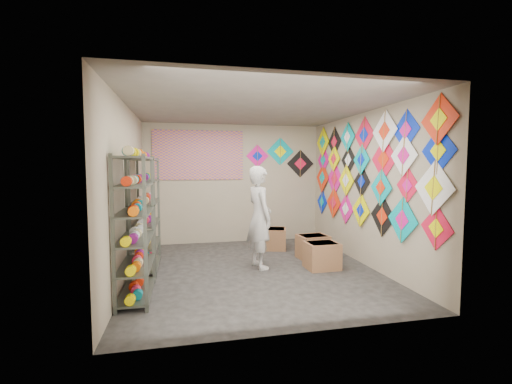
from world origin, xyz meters
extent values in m
plane|color=black|center=(0.00, 0.00, 0.00)|extent=(4.50, 4.50, 0.00)
plane|color=tan|center=(0.00, 2.25, 1.35)|extent=(4.00, 0.00, 4.00)
plane|color=tan|center=(0.00, -2.25, 1.35)|extent=(4.00, 0.00, 4.00)
plane|color=tan|center=(-2.00, 0.00, 1.35)|extent=(0.00, 4.50, 4.50)
plane|color=tan|center=(2.00, 0.00, 1.35)|extent=(0.00, 4.50, 4.50)
plane|color=gray|center=(0.00, 0.00, 2.70)|extent=(4.50, 4.50, 0.00)
cube|color=#4C5147|center=(-1.78, -0.85, 0.95)|extent=(0.40, 1.10, 1.90)
cube|color=#4C5147|center=(-1.78, 0.45, 0.95)|extent=(0.40, 1.10, 1.90)
cylinder|color=#FF2A4E|center=(-1.78, -1.33, 1.04)|extent=(0.12, 0.10, 0.12)
cylinder|color=#FB6606|center=(-1.78, -1.14, 1.04)|extent=(0.12, 0.10, 0.12)
cylinder|color=#F8DD00|center=(-1.78, -0.95, 1.04)|extent=(0.12, 0.10, 0.12)
cylinder|color=white|center=(-1.78, -0.75, 1.04)|extent=(0.12, 0.10, 0.12)
cylinder|color=red|center=(-1.78, -0.56, 1.04)|extent=(0.12, 0.10, 0.12)
cylinder|color=#8A1886|center=(-1.78, -0.37, 1.04)|extent=(0.12, 0.10, 0.12)
cylinder|color=#D4C083|center=(-1.78, -0.03, 1.04)|extent=(0.12, 0.10, 0.12)
cylinder|color=#0A7886|center=(-1.78, 0.16, 1.04)|extent=(0.12, 0.10, 0.12)
cylinder|color=#FF2A4E|center=(-1.78, 0.35, 1.04)|extent=(0.12, 0.10, 0.12)
cylinder|color=#FB6606|center=(-1.78, 0.55, 1.04)|extent=(0.12, 0.10, 0.12)
cylinder|color=#F8DD00|center=(-1.78, 0.74, 1.04)|extent=(0.12, 0.10, 0.12)
cylinder|color=white|center=(-1.78, 0.93, 1.04)|extent=(0.12, 0.10, 0.12)
cube|color=red|center=(1.99, -1.84, 0.97)|extent=(0.01, 0.58, 0.58)
cube|color=#00A8B2|center=(1.97, -1.17, 0.97)|extent=(0.03, 0.69, 0.69)
cube|color=black|center=(1.99, -0.63, 0.95)|extent=(0.01, 0.67, 0.68)
cube|color=#FDFF00|center=(1.97, 0.03, 0.96)|extent=(0.03, 0.60, 0.60)
cube|color=#E1128E|center=(1.99, 0.63, 0.91)|extent=(0.03, 0.61, 0.61)
cube|color=red|center=(1.97, 1.16, 0.98)|extent=(0.03, 0.66, 0.66)
cube|color=#0425D0|center=(1.99, 1.81, 0.93)|extent=(0.04, 0.55, 0.55)
cube|color=white|center=(1.97, -1.78, 1.48)|extent=(0.04, 0.72, 0.72)
cube|color=red|center=(1.99, -1.24, 1.48)|extent=(0.02, 0.51, 0.51)
cube|color=#00A8B2|center=(1.97, -0.60, 1.41)|extent=(0.02, 0.59, 0.59)
cube|color=black|center=(1.99, 0.04, 1.48)|extent=(0.03, 0.56, 0.56)
cube|color=#FDFF00|center=(1.97, 0.61, 1.47)|extent=(0.01, 0.61, 0.61)
cube|color=#E1128E|center=(1.99, 1.16, 1.49)|extent=(0.03, 0.71, 0.71)
cube|color=red|center=(1.97, 1.77, 1.49)|extent=(0.04, 0.68, 0.68)
cube|color=#0425D0|center=(1.99, -1.82, 1.95)|extent=(0.01, 0.61, 0.61)
cube|color=white|center=(1.97, -1.16, 1.91)|extent=(0.03, 0.61, 0.61)
cube|color=red|center=(1.99, -0.63, 1.87)|extent=(0.01, 0.69, 0.69)
cube|color=#00A8B2|center=(1.97, 0.04, 1.87)|extent=(0.03, 0.55, 0.55)
cube|color=black|center=(1.99, 0.56, 1.87)|extent=(0.03, 0.58, 0.58)
cube|color=#FDFF00|center=(1.97, 1.18, 1.91)|extent=(0.03, 0.55, 0.55)
cube|color=#E1128E|center=(1.99, 1.77, 1.89)|extent=(0.03, 0.64, 0.64)
cube|color=red|center=(1.97, -1.83, 2.33)|extent=(0.04, 0.65, 0.65)
cube|color=#0425D0|center=(1.99, -1.16, 2.27)|extent=(0.03, 0.60, 0.60)
cube|color=white|center=(1.97, -0.65, 2.31)|extent=(0.04, 0.68, 0.68)
cube|color=red|center=(1.99, 0.00, 2.30)|extent=(0.02, 0.65, 0.65)
cube|color=#00A8B2|center=(1.97, 0.58, 2.32)|extent=(0.01, 0.57, 0.57)
cube|color=black|center=(1.99, 1.20, 2.26)|extent=(0.01, 0.63, 0.63)
cube|color=#FDFF00|center=(1.97, 1.78, 2.30)|extent=(0.03, 0.67, 0.67)
cube|color=#E1128E|center=(0.55, 2.24, 1.99)|extent=(0.53, 0.02, 0.53)
cube|color=#00A8B2|center=(1.10, 2.24, 2.10)|extent=(0.65, 0.02, 0.65)
cube|color=black|center=(1.60, 2.24, 1.81)|extent=(0.66, 0.02, 0.66)
cube|color=#7D4392|center=(-0.80, 2.23, 2.00)|extent=(2.00, 0.01, 1.10)
imported|color=silver|center=(0.13, 0.14, 0.88)|extent=(0.81, 0.68, 1.76)
cube|color=#9D6844|center=(1.16, -0.16, 0.23)|extent=(0.55, 0.46, 0.45)
cube|color=#9D6844|center=(1.24, 0.47, 0.22)|extent=(0.59, 0.50, 0.45)
cube|color=#9D6844|center=(0.74, 1.36, 0.22)|extent=(0.58, 0.61, 0.44)
camera|label=1|loc=(-1.16, -5.55, 1.75)|focal=24.00mm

